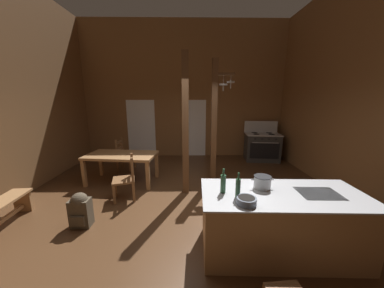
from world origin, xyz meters
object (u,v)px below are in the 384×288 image
kitchen_island (280,223)px  bottle_short_on_counter (223,183)px  stove_range (262,146)px  dining_table (122,157)px  ladderback_chair_near_window (124,155)px  stockpot_on_counter (262,182)px  ladderback_chair_by_post (126,179)px  backpack (80,209)px  bottle_tall_on_counter (238,188)px  mixing_bowl_on_counter (246,201)px

kitchen_island → bottle_short_on_counter: bottle_short_on_counter is taller
stove_range → dining_table: bearing=-156.3°
ladderback_chair_near_window → stockpot_on_counter: bearing=-48.0°
ladderback_chair_near_window → ladderback_chair_by_post: bearing=-71.8°
ladderback_chair_by_post → backpack: bearing=-116.8°
backpack → stockpot_on_counter: stockpot_on_counter is taller
dining_table → ladderback_chair_by_post: 1.00m
bottle_tall_on_counter → ladderback_chair_by_post: bearing=139.0°
dining_table → bottle_short_on_counter: (2.15, -2.47, 0.37)m
stove_range → bottle_tall_on_counter: stove_range is taller
stove_range → backpack: bearing=-139.3°
ladderback_chair_near_window → mixing_bowl_on_counter: bearing=-54.9°
stove_range → mixing_bowl_on_counter: bearing=-111.7°
stove_range → bottle_short_on_counter: stove_range is taller
backpack → mixing_bowl_on_counter: 2.73m
dining_table → ladderback_chair_near_window: size_ratio=1.88×
stove_range → ladderback_chair_near_window: (-4.47, -0.89, -0.03)m
stockpot_on_counter → dining_table: bearing=139.4°
ladderback_chair_near_window → ladderback_chair_by_post: 1.97m
bottle_short_on_counter → dining_table: bearing=131.1°
ladderback_chair_by_post → bottle_short_on_counter: bearing=-41.1°
stove_range → backpack: 5.72m
stockpot_on_counter → bottle_short_on_counter: (-0.57, -0.13, 0.04)m
ladderback_chair_by_post → dining_table: bearing=112.2°
dining_table → kitchen_island: bearing=-40.2°
kitchen_island → bottle_tall_on_counter: bottle_tall_on_counter is taller
stove_range → mixing_bowl_on_counter: (-1.84, -4.63, 0.44)m
ladderback_chair_by_post → kitchen_island: bearing=-31.6°
ladderback_chair_by_post → bottle_tall_on_counter: bearing=-41.0°
stockpot_on_counter → bottle_short_on_counter: bottle_short_on_counter is taller
dining_table → stockpot_on_counter: stockpot_on_counter is taller
stove_range → dining_table: stove_range is taller
ladderback_chair_by_post → stockpot_on_counter: 2.80m
stove_range → backpack: size_ratio=2.21×
dining_table → ladderback_chair_by_post: ladderback_chair_by_post is taller
mixing_bowl_on_counter → bottle_short_on_counter: (-0.23, 0.31, 0.09)m
mixing_bowl_on_counter → stockpot_on_counter: bearing=52.3°
ladderback_chair_by_post → bottle_short_on_counter: (1.78, -1.56, 0.56)m
backpack → bottle_short_on_counter: size_ratio=1.80×
kitchen_island → backpack: (-3.07, 0.62, -0.13)m
stove_range → bottle_tall_on_counter: bearing=-113.1°
kitchen_island → stove_range: stove_range is taller
stove_range → bottle_tall_on_counter: (-1.90, -4.46, 0.53)m
kitchen_island → dining_table: 3.87m
backpack → bottle_tall_on_counter: (2.43, -0.73, 0.70)m
dining_table → backpack: 1.91m
bottle_short_on_counter → backpack: bearing=165.3°
mixing_bowl_on_counter → bottle_short_on_counter: bottle_short_on_counter is taller
stove_range → mixing_bowl_on_counter: size_ratio=5.51×
dining_table → stockpot_on_counter: bearing=-40.6°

